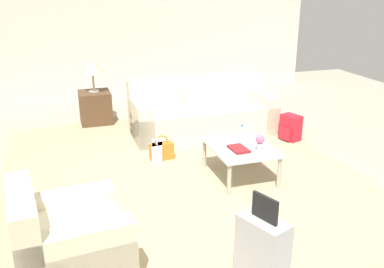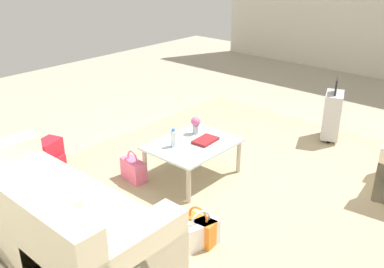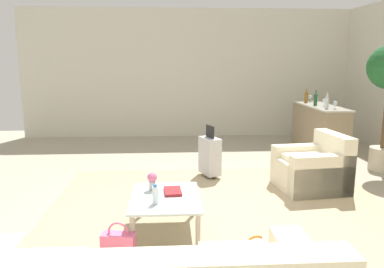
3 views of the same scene
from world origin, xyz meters
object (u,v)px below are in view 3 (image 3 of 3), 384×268
at_px(bar_console, 319,128).
at_px(handbag_orange, 256,259).
at_px(armchair, 314,170).
at_px(wine_bottle_green, 316,100).
at_px(flower_vase, 152,180).
at_px(handbag_white, 263,261).
at_px(coffee_table_book, 173,191).
at_px(suitcase_silver, 210,155).
at_px(wine_glass_right_of_centre, 324,101).
at_px(wine_bottle_amber, 306,97).
at_px(water_bottle, 155,195).
at_px(wine_glass_leftmost, 310,97).
at_px(handbag_pink, 119,244).
at_px(wine_glass_rightmost, 335,103).
at_px(coffee_table, 166,201).
at_px(wine_bottle_clear, 327,102).
at_px(wine_glass_left_of_centre, 316,99).

bearing_deg(bar_console, handbag_orange, -27.89).
xyz_separation_m(armchair, wine_bottle_green, (-2.19, 0.83, 0.80)).
relative_size(flower_vase, handbag_white, 0.57).
relative_size(coffee_table_book, suitcase_silver, 0.33).
height_order(handbag_orange, handbag_white, same).
distance_m(wine_glass_right_of_centre, wine_bottle_amber, 0.73).
bearing_deg(handbag_white, water_bottle, -125.08).
height_order(wine_glass_leftmost, handbag_pink, wine_glass_leftmost).
height_order(wine_glass_rightmost, handbag_orange, wine_glass_rightmost).
bearing_deg(handbag_white, flower_vase, -137.33).
bearing_deg(wine_bottle_green, coffee_table_book, -40.78).
bearing_deg(coffee_table, handbag_orange, 43.68).
bearing_deg(flower_vase, armchair, 115.15).
distance_m(coffee_table, handbag_pink, 0.71).
xyz_separation_m(wine_glass_rightmost, suitcase_silver, (0.88, -2.42, -0.73)).
distance_m(flower_vase, suitcase_silver, 1.98).
relative_size(wine_glass_right_of_centre, suitcase_silver, 0.18).
bearing_deg(armchair, flower_vase, -64.85).
distance_m(wine_bottle_amber, suitcase_silver, 3.15).
relative_size(flower_vase, wine_bottle_amber, 0.68).
bearing_deg(wine_bottle_green, flower_vase, -43.80).
bearing_deg(coffee_table, water_bottle, -26.57).
height_order(armchair, bar_console, bar_console).
bearing_deg(wine_glass_leftmost, bar_console, -2.12).
bearing_deg(wine_bottle_clear, wine_glass_leftmost, 173.74).
xyz_separation_m(wine_bottle_clear, suitcase_silver, (0.95, -2.29, -0.74)).
bearing_deg(wine_glass_left_of_centre, coffee_table_book, -40.04).
height_order(coffee_table_book, handbag_white, coffee_table_book).
relative_size(coffee_table_book, wine_glass_leftmost, 1.84).
xyz_separation_m(wine_bottle_amber, wine_bottle_green, (0.52, 0.00, 0.00)).
bearing_deg(wine_bottle_green, wine_glass_rightmost, 11.69).
height_order(water_bottle, wine_glass_rightmost, wine_glass_rightmost).
xyz_separation_m(handbag_orange, handbag_white, (0.03, 0.05, 0.00)).
bearing_deg(wine_glass_right_of_centre, wine_glass_rightmost, 4.95).
relative_size(suitcase_silver, handbag_pink, 2.37).
bearing_deg(wine_glass_leftmost, flower_vase, -39.98).
height_order(coffee_table, bar_console, bar_console).
bearing_deg(flower_vase, bar_console, 135.26).
relative_size(bar_console, wine_glass_rightmost, 11.80).
distance_m(bar_console, wine_glass_right_of_centre, 0.62).
bearing_deg(wine_glass_leftmost, handbag_pink, -37.76).
distance_m(water_bottle, flower_vase, 0.42).
xyz_separation_m(water_bottle, wine_glass_rightmost, (-3.08, 3.22, 0.57)).
relative_size(armchair, wine_glass_rightmost, 6.37).
xyz_separation_m(armchair, handbag_white, (2.18, -1.31, -0.16)).
bearing_deg(handbag_orange, suitcase_silver, -177.92).
distance_m(coffee_table, wine_glass_left_of_centre, 4.88).
bearing_deg(flower_vase, suitcase_silver, 154.47).
bearing_deg(wine_glass_rightmost, wine_glass_leftmost, -179.98).
height_order(coffee_table, wine_glass_rightmost, wine_glass_rightmost).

